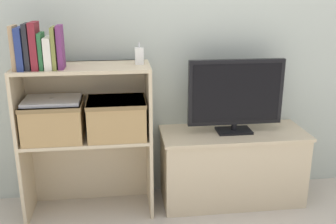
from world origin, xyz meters
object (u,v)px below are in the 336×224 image
object	(u,v)px
book_tan	(15,48)
book_plum	(61,47)
storage_basket_left	(54,119)
book_charcoal	(28,47)
book_forest	(42,51)
storage_basket_right	(117,116)
tv	(236,94)
book_navy	(21,49)
book_maroon	(35,46)
tv_stand	(232,166)
book_ivory	(49,53)
book_olive	(55,48)
baby_monitor	(139,56)
laptop	(52,100)

from	to	relation	value
book_tan	book_plum	xyz separation A→B (m)	(0.24, 0.00, -0.00)
book_plum	storage_basket_left	world-z (taller)	book_plum
book_charcoal	book_forest	world-z (taller)	book_charcoal
book_charcoal	storage_basket_right	bearing A→B (deg)	5.69
tv	storage_basket_left	distance (m)	1.12
book_tan	book_forest	xyz separation A→B (m)	(0.14, 0.00, -0.02)
storage_basket_right	book_navy	bearing A→B (deg)	-174.72
book_maroon	book_plum	distance (m)	0.14
book_navy	storage_basket_right	bearing A→B (deg)	5.28
book_charcoal	book_navy	bearing A→B (deg)	180.00
book_charcoal	book_maroon	xyz separation A→B (m)	(0.04, 0.00, 0.00)
book_navy	storage_basket_left	xyz separation A→B (m)	(0.13, 0.05, -0.42)
tv_stand	tv	world-z (taller)	tv
book_ivory	book_navy	bearing A→B (deg)	180.00
book_ivory	storage_basket_left	distance (m)	0.40
book_olive	baby_monitor	distance (m)	0.48
book_tan	book_forest	distance (m)	0.14
storage_basket_right	book_maroon	bearing A→B (deg)	-173.80
book_plum	book_ivory	bearing A→B (deg)	180.00
book_forest	book_olive	distance (m)	0.07
tv_stand	storage_basket_left	distance (m)	1.18
book_navy	book_plum	xyz separation A→B (m)	(0.21, 0.00, 0.00)
book_maroon	storage_basket_right	distance (m)	0.61
book_tan	laptop	distance (m)	0.36
baby_monitor	book_forest	bearing A→B (deg)	-173.51
book_maroon	book_plum	world-z (taller)	book_maroon
tv_stand	baby_monitor	size ratio (longest dim) A/B	7.31
tv	book_maroon	world-z (taller)	book_maroon
tv_stand	storage_basket_left	bearing A→B (deg)	-178.24
tv_stand	book_maroon	world-z (taller)	book_maroon
book_ivory	storage_basket_left	world-z (taller)	book_ivory
book_ivory	book_maroon	bearing A→B (deg)	180.00
book_ivory	storage_basket_right	bearing A→B (deg)	7.42
book_forest	book_olive	world-z (taller)	book_olive
book_maroon	book_forest	size ratio (longest dim) A/B	1.29
book_charcoal	book_forest	bearing A→B (deg)	0.00
book_olive	book_charcoal	bearing A→B (deg)	180.00
book_navy	storage_basket_right	size ratio (longest dim) A/B	0.66
book_charcoal	storage_basket_right	size ratio (longest dim) A/B	0.71
tv_stand	book_ivory	bearing A→B (deg)	-175.81
book_tan	book_maroon	world-z (taller)	book_maroon
book_navy	book_maroon	size ratio (longest dim) A/B	0.89
laptop	storage_basket_left	bearing A→B (deg)	165.96
book_tan	book_plum	world-z (taller)	book_tan
book_tan	laptop	size ratio (longest dim) A/B	0.74
book_navy	book_olive	xyz separation A→B (m)	(0.18, 0.00, 0.00)
book_navy	book_plum	distance (m)	0.21
book_forest	book_charcoal	bearing A→B (deg)	180.00
book_ivory	book_plum	world-z (taller)	book_plum
book_tan	storage_basket_left	bearing A→B (deg)	15.75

